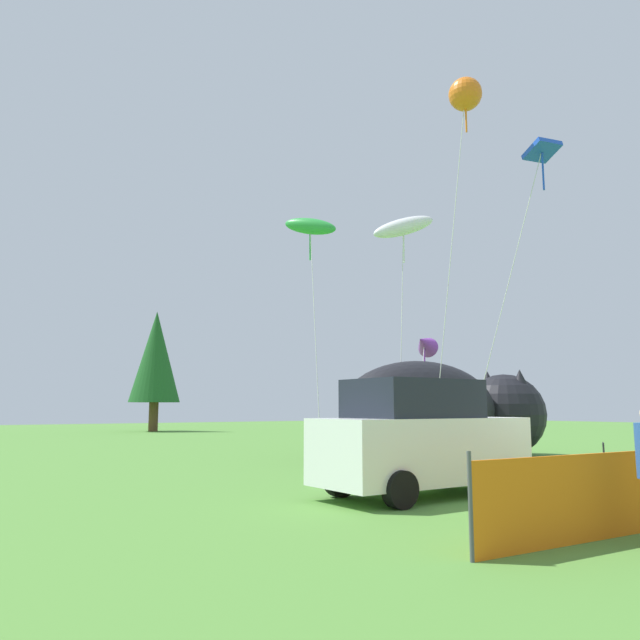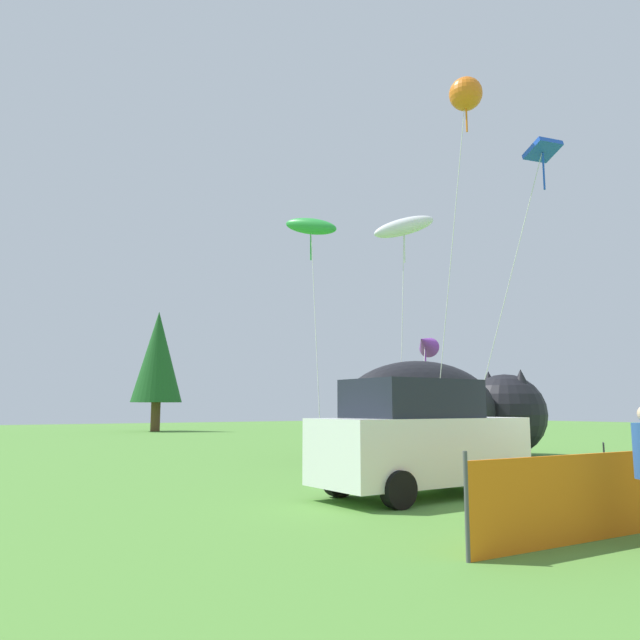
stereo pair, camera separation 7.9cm
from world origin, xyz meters
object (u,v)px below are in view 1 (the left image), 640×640
at_px(inflatable_cat, 443,414).
at_px(kite_orange_flower, 465,95).
at_px(folding_chair, 611,459).
at_px(kite_white_ghost, 403,228).
at_px(kite_blue_box, 540,158).
at_px(kite_purple_delta, 424,344).
at_px(parked_car, 420,439).
at_px(kite_green_fish, 310,227).

xyz_separation_m(inflatable_cat, kite_orange_flower, (-0.66, -2.00, 10.29)).
relative_size(folding_chair, kite_white_ghost, 0.10).
bearing_deg(kite_blue_box, kite_purple_delta, 81.90).
relative_size(inflatable_cat, kite_purple_delta, 1.78).
distance_m(kite_purple_delta, kite_blue_box, 8.33).
bearing_deg(parked_car, kite_green_fish, 68.63).
height_order(kite_orange_flower, kite_blue_box, kite_orange_flower).
relative_size(parked_car, kite_green_fish, 0.48).
height_order(parked_car, kite_orange_flower, kite_orange_flower).
bearing_deg(kite_orange_flower, kite_white_ghost, 91.45).
distance_m(kite_white_ghost, kite_orange_flower, 4.79).
bearing_deg(parked_car, folding_chair, -6.75).
distance_m(kite_blue_box, kite_green_fish, 8.38).
distance_m(kite_orange_flower, kite_green_fish, 7.09).
distance_m(inflatable_cat, kite_blue_box, 8.84).
xyz_separation_m(folding_chair, kite_orange_flower, (0.78, 4.69, 11.26)).
height_order(inflatable_cat, kite_orange_flower, kite_orange_flower).
bearing_deg(kite_white_ghost, inflatable_cat, -53.76).
height_order(kite_white_ghost, kite_blue_box, kite_blue_box).
height_order(kite_purple_delta, kite_orange_flower, kite_orange_flower).
height_order(kite_blue_box, kite_green_fish, kite_blue_box).
relative_size(kite_white_ghost, kite_green_fish, 0.97).
relative_size(folding_chair, kite_blue_box, 0.09).
relative_size(kite_orange_flower, kite_blue_box, 1.24).
xyz_separation_m(parked_car, inflatable_cat, (6.79, 6.01, 0.40)).
height_order(folding_chair, kite_purple_delta, kite_purple_delta).
xyz_separation_m(kite_blue_box, kite_green_fish, (-3.85, 7.36, -1.12)).
xyz_separation_m(folding_chair, kite_purple_delta, (3.38, 9.54, 3.69)).
bearing_deg(inflatable_cat, kite_orange_flower, -105.57).
height_order(kite_purple_delta, kite_green_fish, kite_green_fish).
bearing_deg(kite_blue_box, folding_chair, -127.76).
height_order(kite_orange_flower, kite_green_fish, kite_orange_flower).
height_order(kite_white_ghost, kite_orange_flower, kite_orange_flower).
bearing_deg(folding_chair, inflatable_cat, 134.90).
height_order(parked_car, kite_blue_box, kite_blue_box).
relative_size(folding_chair, inflatable_cat, 0.10).
xyz_separation_m(inflatable_cat, kite_white_ghost, (-0.73, 1.00, 6.56)).
bearing_deg(kite_green_fish, kite_white_ghost, -53.96).
height_order(inflatable_cat, kite_purple_delta, kite_purple_delta).
xyz_separation_m(inflatable_cat, kite_purple_delta, (1.94, 2.84, 2.72)).
bearing_deg(parked_car, kite_blue_box, 18.33).
distance_m(kite_purple_delta, kite_orange_flower, 9.36).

